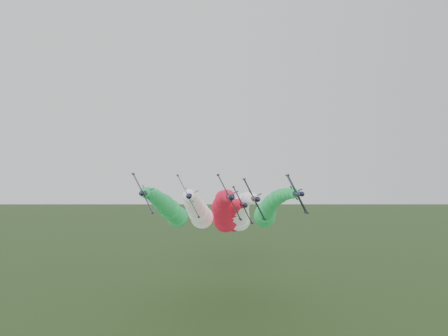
{
  "coord_description": "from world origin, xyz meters",
  "views": [
    {
      "loc": [
        -13.16,
        -97.53,
        46.04
      ],
      "look_at": [
        -5.41,
        7.72,
        49.95
      ],
      "focal_mm": 35.0,
      "sensor_mm": 36.0,
      "label": 1
    }
  ],
  "objects": [
    {
      "name": "jet_inner_left",
      "position": [
        -10.69,
        63.21,
        35.89
      ],
      "size": [
        12.28,
        92.91,
        20.73
      ],
      "rotation": [
        0.0,
        1.1,
        0.0
      ],
      "color": "black",
      "rests_on": "ground"
    },
    {
      "name": "jet_inner_right",
      "position": [
        5.0,
        67.17,
        34.82
      ],
      "size": [
        12.81,
        93.56,
        21.39
      ],
      "rotation": [
        0.0,
        1.1,
        0.0
      ],
      "color": "black",
      "rests_on": "ground"
    },
    {
      "name": "jet_outer_left",
      "position": [
        -21.63,
        70.39,
        36.35
      ],
      "size": [
        12.86,
        93.61,
        21.44
      ],
      "rotation": [
        0.0,
        1.1,
        0.0
      ],
      "color": "black",
      "rests_on": "ground"
    },
    {
      "name": "jet_lead",
      "position": [
        -1.73,
        57.99,
        35.48
      ],
      "size": [
        13.05,
        93.8,
        21.62
      ],
      "rotation": [
        0.0,
        1.1,
        0.0
      ],
      "color": "black",
      "rests_on": "ground"
    },
    {
      "name": "jet_trail",
      "position": [
        3.41,
        77.43,
        33.19
      ],
      "size": [
        12.44,
        93.19,
        21.02
      ],
      "rotation": [
        0.0,
        1.1,
        0.0
      ],
      "color": "black",
      "rests_on": "ground"
    },
    {
      "name": "jet_outer_right",
      "position": [
        16.75,
        73.92,
        35.64
      ],
      "size": [
        13.05,
        93.8,
        21.63
      ],
      "rotation": [
        0.0,
        1.1,
        0.0
      ],
      "color": "black",
      "rests_on": "ground"
    }
  ]
}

